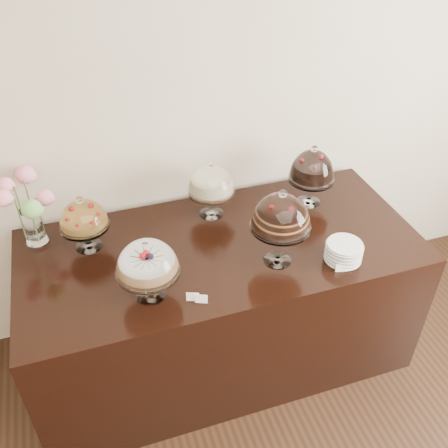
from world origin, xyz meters
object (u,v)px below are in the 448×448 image
object	(u,v)px
cake_stand_sugar_sponge	(147,261)
cake_stand_cheesecake	(211,182)
cake_stand_fruit_tart	(83,217)
flower_vase	(27,206)
cake_stand_choco_layer	(281,214)
plate_stack	(344,252)
display_counter	(221,302)
cake_stand_dark_choco	(312,168)

from	to	relation	value
cake_stand_sugar_sponge	cake_stand_cheesecake	xyz separation A→B (m)	(0.48, 0.55, 0.00)
cake_stand_fruit_tart	flower_vase	xyz separation A→B (m)	(-0.27, 0.13, 0.05)
cake_stand_choco_layer	cake_stand_fruit_tart	xyz separation A→B (m)	(-0.94, 0.43, -0.10)
cake_stand_sugar_sponge	plate_stack	distance (m)	1.03
cake_stand_cheesecake	cake_stand_fruit_tart	size ratio (longest dim) A/B	1.09
display_counter	cake_stand_fruit_tart	xyz separation A→B (m)	(-0.69, 0.21, 0.65)
plate_stack	cake_stand_choco_layer	bearing A→B (deg)	163.41
cake_stand_sugar_sponge	cake_stand_cheesecake	size ratio (longest dim) A/B	0.98
display_counter	cake_stand_fruit_tart	size ratio (longest dim) A/B	6.68
cake_stand_dark_choco	cake_stand_choco_layer	bearing A→B (deg)	-131.55
flower_vase	plate_stack	xyz separation A→B (m)	(1.54, -0.66, -0.19)
display_counter	cake_stand_dark_choco	bearing A→B (deg)	19.84
cake_stand_dark_choco	plate_stack	distance (m)	0.58
cake_stand_dark_choco	cake_stand_fruit_tart	xyz separation A→B (m)	(-1.33, -0.02, -0.04)
cake_stand_fruit_tart	plate_stack	bearing A→B (deg)	-22.74
cake_stand_dark_choco	flower_vase	world-z (taller)	flower_vase
display_counter	cake_stand_choco_layer	size ratio (longest dim) A/B	4.93
plate_stack	display_counter	bearing A→B (deg)	151.16
cake_stand_sugar_sponge	cake_stand_choco_layer	size ratio (longest dim) A/B	0.79
cake_stand_cheesecake	cake_stand_fruit_tart	xyz separation A→B (m)	(-0.73, -0.08, -0.02)
cake_stand_sugar_sponge	cake_stand_dark_choco	xyz separation A→B (m)	(1.08, 0.49, 0.02)
cake_stand_dark_choco	plate_stack	xyz separation A→B (m)	(-0.06, -0.55, -0.19)
cake_stand_cheesecake	display_counter	bearing A→B (deg)	-96.96
display_counter	plate_stack	bearing A→B (deg)	-28.84
display_counter	cake_stand_choco_layer	distance (m)	0.82
display_counter	plate_stack	xyz separation A→B (m)	(0.58, -0.32, 0.50)
cake_stand_fruit_tart	cake_stand_cheesecake	bearing A→B (deg)	6.56
cake_stand_sugar_sponge	plate_stack	world-z (taller)	cake_stand_sugar_sponge
cake_stand_dark_choco	cake_stand_fruit_tart	size ratio (longest dim) A/B	1.18
display_counter	flower_vase	bearing A→B (deg)	160.20
cake_stand_sugar_sponge	cake_stand_dark_choco	world-z (taller)	cake_stand_dark_choco
cake_stand_sugar_sponge	cake_stand_fruit_tart	bearing A→B (deg)	117.80
cake_stand_sugar_sponge	flower_vase	distance (m)	0.80
cake_stand_choco_layer	cake_stand_dark_choco	bearing A→B (deg)	48.45
cake_stand_cheesecake	flower_vase	xyz separation A→B (m)	(-1.00, 0.05, 0.02)
display_counter	cake_stand_choco_layer	bearing A→B (deg)	-41.90
cake_stand_sugar_sponge	cake_stand_fruit_tart	size ratio (longest dim) A/B	1.07
display_counter	cake_stand_fruit_tart	world-z (taller)	cake_stand_fruit_tart
cake_stand_fruit_tart	plate_stack	distance (m)	1.38
flower_vase	plate_stack	distance (m)	1.69
cake_stand_sugar_sponge	cake_stand_cheesecake	world-z (taller)	cake_stand_cheesecake
cake_stand_cheesecake	cake_stand_choco_layer	bearing A→B (deg)	-68.23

